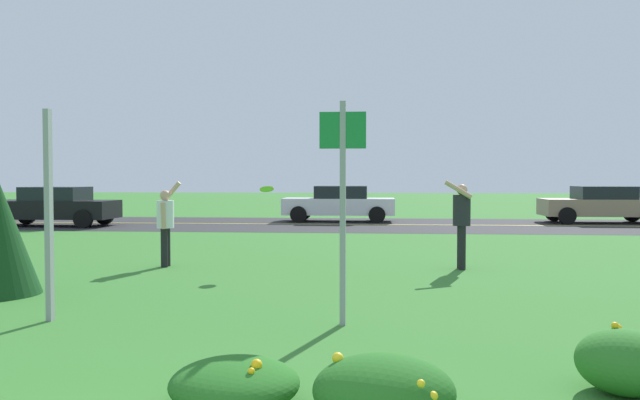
% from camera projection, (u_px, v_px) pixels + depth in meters
% --- Properties ---
extents(ground_plane, '(120.00, 120.00, 0.00)m').
position_uv_depth(ground_plane, '(320.00, 263.00, 13.25)').
color(ground_plane, '#387A2D').
extents(highway_strip, '(120.00, 7.46, 0.01)m').
position_uv_depth(highway_strip, '(344.00, 224.00, 23.99)').
color(highway_strip, '#2D2D30').
rests_on(highway_strip, ground).
extents(highway_center_stripe, '(120.00, 0.16, 0.00)m').
position_uv_depth(highway_center_stripe, '(344.00, 224.00, 23.99)').
color(highway_center_stripe, yellow).
rests_on(highway_center_stripe, ground).
extents(daylily_clump_front_center, '(1.03, 1.01, 0.41)m').
position_uv_depth(daylily_clump_front_center, '(235.00, 384.00, 4.91)').
color(daylily_clump_front_center, '#23661E').
rests_on(daylily_clump_front_center, ground).
extents(daylily_clump_mid_left, '(0.79, 0.79, 0.57)m').
position_uv_depth(daylily_clump_mid_left, '(625.00, 362.00, 5.22)').
color(daylily_clump_mid_left, '#2D7526').
rests_on(daylily_clump_mid_left, ground).
extents(daylily_clump_near_camera, '(1.03, 0.88, 0.51)m').
position_uv_depth(daylily_clump_near_camera, '(384.00, 391.00, 4.53)').
color(daylily_clump_near_camera, '#23661E').
rests_on(daylily_clump_near_camera, ground).
extents(sign_post_near_path, '(0.07, 0.10, 2.64)m').
position_uv_depth(sign_post_near_path, '(49.00, 216.00, 7.83)').
color(sign_post_near_path, '#93969B').
rests_on(sign_post_near_path, ground).
extents(sign_post_by_roadside, '(0.56, 0.10, 2.71)m').
position_uv_depth(sign_post_by_roadside, '(343.00, 190.00, 7.60)').
color(sign_post_by_roadside, '#93969B').
rests_on(sign_post_by_roadside, ground).
extents(person_thrower_white_shirt, '(0.44, 0.49, 1.72)m').
position_uv_depth(person_thrower_white_shirt, '(166.00, 221.00, 12.64)').
color(person_thrower_white_shirt, silver).
rests_on(person_thrower_white_shirt, ground).
extents(person_catcher_dark_shirt, '(0.54, 0.49, 1.75)m').
position_uv_depth(person_catcher_dark_shirt, '(461.00, 218.00, 12.29)').
color(person_catcher_dark_shirt, '#232328').
rests_on(person_catcher_dark_shirt, ground).
extents(frisbee_lime, '(0.29, 0.27, 0.16)m').
position_uv_depth(frisbee_lime, '(267.00, 189.00, 12.20)').
color(frisbee_lime, '#8CD133').
extents(car_tan_center_left, '(4.50, 2.00, 1.45)m').
position_uv_depth(car_tan_center_left, '(601.00, 204.00, 24.78)').
color(car_tan_center_left, '#937F60').
rests_on(car_tan_center_left, ground).
extents(car_white_center_right, '(4.50, 2.00, 1.45)m').
position_uv_depth(car_white_center_right, '(339.00, 203.00, 25.66)').
color(car_white_center_right, silver).
rests_on(car_white_center_right, ground).
extents(car_black_rightmost, '(4.50, 2.00, 1.45)m').
position_uv_depth(car_black_rightmost, '(54.00, 206.00, 23.20)').
color(car_black_rightmost, black).
rests_on(car_black_rightmost, ground).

